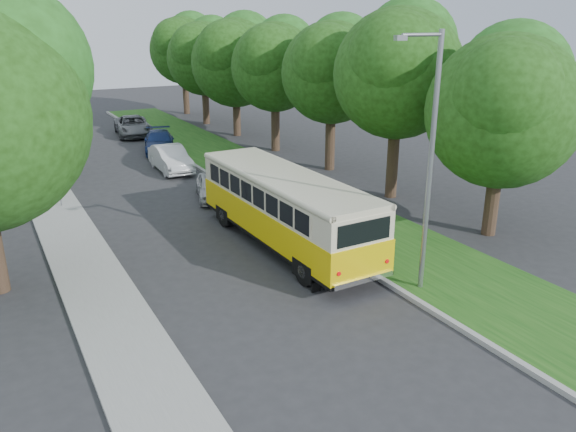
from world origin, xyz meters
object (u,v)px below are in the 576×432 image
lamppost_near (429,158)px  lamppost_far (34,108)px  vintage_bus (285,211)px  car_silver (212,187)px  car_white (171,159)px  car_blue (159,142)px  car_grey (133,126)px

lamppost_near → lamppost_far: 20.53m
vintage_bus → lamppost_far: bearing=117.0°
vintage_bus → car_silver: vintage_bus is taller
car_white → car_blue: car_white is taller
car_white → lamppost_far: bearing=-177.7°
car_white → vintage_bus: bearing=-88.0°
lamppost_far → car_blue: 9.97m
lamppost_far → car_blue: bearing=34.6°
car_silver → car_white: car_white is taller
lamppost_far → car_white: lamppost_far is taller
vintage_bus → car_grey: bearing=87.6°
lamppost_near → lamppost_far: bearing=115.7°
vintage_bus → car_white: size_ratio=2.23×
lamppost_far → vintage_bus: 15.12m
lamppost_near → lamppost_far: size_ratio=1.07×
lamppost_far → car_grey: (7.64, 11.79, -3.39)m
lamppost_near → car_blue: 24.13m
lamppost_near → car_white: bearing=96.5°
car_white → car_grey: size_ratio=0.84×
car_silver → car_white: (-0.07, 6.14, 0.12)m
lamppost_near → car_blue: lamppost_near is taller
lamppost_near → lamppost_far: lamppost_near is taller
lamppost_far → car_white: (6.78, 0.12, -3.39)m
lamppost_near → car_white: size_ratio=1.81×
car_blue → lamppost_far: bearing=-129.9°
car_blue → vintage_bus: bearing=-76.8°
lamppost_far → car_grey: lamppost_far is taller
vintage_bus → car_white: (-0.19, 13.28, -0.73)m
lamppost_far → car_blue: lamppost_far is taller
lamppost_far → vintage_bus: (6.97, -13.15, -2.65)m
lamppost_near → vintage_bus: 6.39m
lamppost_near → car_grey: lamppost_near is taller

